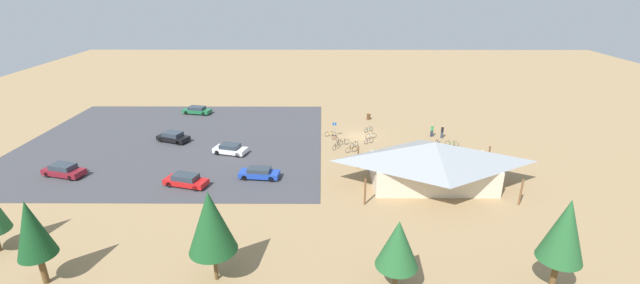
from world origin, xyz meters
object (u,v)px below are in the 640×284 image
Objects in this scene: bicycle_green_by_bin at (452,144)px; car_green_near_entry at (197,110)px; pine_far_east at (211,222)px; bicycle_silver_yard_front at (354,145)px; bicycle_yellow_mid_cluster at (330,134)px; bicycle_white_front_row at (371,136)px; bicycle_black_edge_north at (336,146)px; car_blue_aisle_side at (259,173)px; bicycle_red_yard_right at (335,138)px; pine_center at (32,229)px; bicycle_teal_near_porch at (369,129)px; bicycle_black_edge_south at (343,142)px; bicycle_purple_near_sign at (369,141)px; pine_midwest at (398,244)px; car_white_inner_stall at (230,149)px; bicycle_blue_back_row at (438,143)px; bicycle_orange_yard_left at (351,150)px; bike_pavilion at (434,161)px; visitor_at_bikes at (442,132)px; lot_sign at (334,127)px; car_black_far_end at (173,137)px; car_maroon_by_curb at (64,170)px; car_red_mid_lot at (186,180)px; pine_east at (565,230)px; visitor_crossing_yard at (432,130)px; trash_bin at (369,117)px.

bicycle_green_by_bin is 0.34× the size of car_green_near_entry.
pine_far_east is 5.81× the size of bicycle_silver_yard_front.
bicycle_white_front_row reaches higher than bicycle_yellow_mid_cluster.
car_blue_aisle_side reaches higher than bicycle_black_edge_north.
bicycle_red_yard_right is (-9.76, -29.11, -4.62)m from pine_far_east.
bicycle_black_edge_north is at bearing -130.20° from pine_center.
bicycle_black_edge_north is at bearing 14.33° from bicycle_silver_yard_front.
bicycle_teal_near_porch is 0.81× the size of bicycle_black_edge_south.
bicycle_black_edge_north is at bearing 97.91° from bicycle_yellow_mid_cluster.
pine_midwest is at bearing 87.77° from bicycle_purple_near_sign.
bicycle_teal_near_porch is 29.15m from car_green_near_entry.
pine_far_east is 13.29m from pine_midwest.
bicycle_purple_near_sign is at bearing -167.98° from car_white_inner_stall.
pine_far_east reaches higher than car_blue_aisle_side.
bicycle_black_edge_south is (12.77, -0.44, -0.00)m from bicycle_blue_back_row.
pine_far_east is 27.96m from bicycle_orange_yard_left.
bike_pavilion is 8.66× the size of visitor_at_bikes.
lot_sign is 5.32m from bicycle_white_front_row.
car_black_far_end is (32.59, -12.89, -2.15)m from bike_pavilion.
pine_midwest is 30.22m from bicycle_blue_back_row.
car_maroon_by_curb is (34.76, -18.60, -3.12)m from pine_midwest.
car_red_mid_lot is (21.21, 12.96, 0.37)m from bicycle_purple_near_sign.
car_green_near_entry reaches higher than bicycle_orange_yard_left.
pine_midwest is at bearing -1.42° from pine_east.
car_red_mid_lot is at bearing 43.40° from lot_sign.
car_green_near_entry is 38.18m from visitor_crossing_yard.
car_red_mid_lot is (-14.68, 2.40, -0.04)m from car_maroon_by_curb.
visitor_at_bikes is at bearing -80.39° from bicycle_green_by_bin.
bicycle_orange_yard_left is 0.98× the size of bicycle_white_front_row.
car_green_near_entry is at bearing -17.32° from bicycle_teal_near_porch.
pine_east is 47.80m from car_black_far_end.
bicycle_purple_near_sign is at bearing -154.86° from bicycle_black_edge_north.
visitor_crossing_yard is at bearing 136.13° from trash_bin.
pine_far_east is 1.29× the size of pine_midwest.
visitor_at_bikes is (-10.14, 2.53, 0.61)m from bicycle_teal_near_porch.
bicycle_yellow_mid_cluster is at bearing -66.26° from bicycle_orange_yard_left.
bicycle_black_edge_north reaches higher than bicycle_teal_near_porch.
car_red_mid_lot is at bearing 34.44° from bicycle_white_front_row.
pine_midwest is 50.10m from car_green_near_entry.
trash_bin is 12.58m from bicycle_silver_yard_front.
car_blue_aisle_side is 0.92× the size of car_red_mid_lot.
bicycle_teal_near_porch is at bearing -28.05° from bicycle_green_by_bin.
bike_pavilion is 17.69m from pine_east.
car_black_far_end is at bearing 8.92° from bicycle_teal_near_porch.
bicycle_black_edge_south is (-1.69, 3.35, 0.04)m from bicycle_yellow_mid_cluster.
bicycle_green_by_bin is at bearing -144.00° from pine_center.
bicycle_black_edge_south is at bearing -64.83° from pine_east.
bicycle_silver_yard_front is 0.25× the size of car_red_mid_lot.
visitor_at_bikes is at bearing -168.99° from bicycle_black_edge_south.
pine_midwest is 3.60× the size of bicycle_orange_yard_left.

